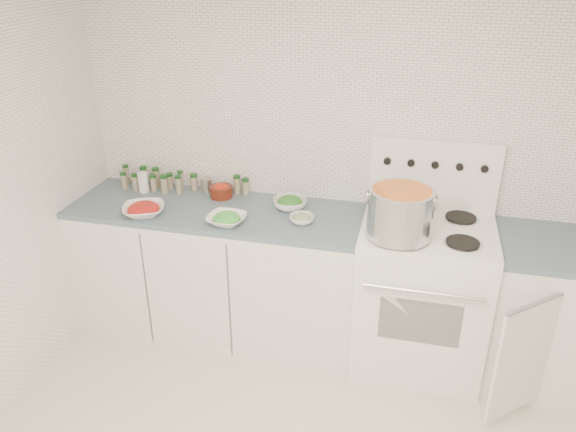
% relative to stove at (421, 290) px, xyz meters
% --- Properties ---
extents(room_walls, '(3.54, 3.04, 2.52)m').
position_rel_stove_xyz_m(room_walls, '(-0.48, -1.19, 1.06)').
color(room_walls, white).
rests_on(room_walls, ground).
extents(counter_left, '(1.85, 0.62, 0.90)m').
position_rel_stove_xyz_m(counter_left, '(-1.30, 0.00, -0.05)').
color(counter_left, white).
rests_on(counter_left, ground).
extents(stove, '(0.76, 0.70, 1.36)m').
position_rel_stove_xyz_m(stove, '(0.00, 0.00, 0.00)').
color(stove, white).
rests_on(stove, ground).
extents(counter_right, '(0.89, 0.90, 0.90)m').
position_rel_stove_xyz_m(counter_right, '(0.82, -0.00, -0.05)').
color(counter_right, white).
rests_on(counter_right, ground).
extents(stock_pot, '(0.38, 0.35, 0.27)m').
position_rel_stove_xyz_m(stock_pot, '(-0.17, -0.18, 0.60)').
color(stock_pot, silver).
rests_on(stock_pot, stove).
extents(bowl_tomato, '(0.33, 0.33, 0.08)m').
position_rel_stove_xyz_m(bowl_tomato, '(-1.70, -0.19, 0.44)').
color(bowl_tomato, white).
rests_on(bowl_tomato, counter_left).
extents(bowl_snowpea, '(0.24, 0.24, 0.08)m').
position_rel_stove_xyz_m(bowl_snowpea, '(-1.17, -0.18, 0.44)').
color(bowl_snowpea, white).
rests_on(bowl_snowpea, counter_left).
extents(bowl_broccoli, '(0.22, 0.22, 0.09)m').
position_rel_stove_xyz_m(bowl_broccoli, '(-0.85, 0.12, 0.44)').
color(bowl_broccoli, white).
rests_on(bowl_broccoli, counter_left).
extents(bowl_zucchini, '(0.16, 0.16, 0.06)m').
position_rel_stove_xyz_m(bowl_zucchini, '(-0.74, -0.06, 0.43)').
color(bowl_zucchini, white).
rests_on(bowl_zucchini, counter_left).
extents(bowl_pepper, '(0.15, 0.15, 0.09)m').
position_rel_stove_xyz_m(bowl_pepper, '(-1.33, 0.19, 0.45)').
color(bowl_pepper, '#501A0D').
rests_on(bowl_pepper, counter_left).
extents(salt_canister, '(0.08, 0.08, 0.13)m').
position_rel_stove_xyz_m(salt_canister, '(-1.87, 0.14, 0.47)').
color(salt_canister, white).
rests_on(salt_canister, counter_left).
extents(tin_can, '(0.08, 0.08, 0.10)m').
position_rel_stove_xyz_m(tin_can, '(-1.46, 0.24, 0.45)').
color(tin_can, gray).
rests_on(tin_can, counter_left).
extents(spice_cluster, '(0.90, 0.16, 0.14)m').
position_rel_stove_xyz_m(spice_cluster, '(-1.70, 0.22, 0.47)').
color(spice_cluster, gray).
rests_on(spice_cluster, counter_left).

